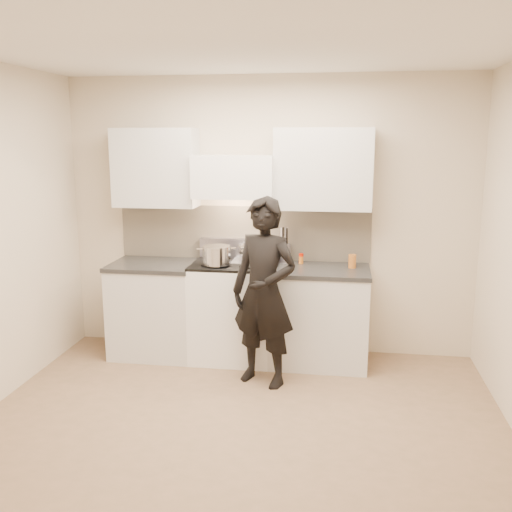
# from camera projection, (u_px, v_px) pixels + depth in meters

# --- Properties ---
(ground_plane) EXTENTS (4.00, 4.00, 0.00)m
(ground_plane) POSITION_uv_depth(u_px,v_px,m) (237.00, 431.00, 4.18)
(ground_plane) COLOR #8C6B50
(room_shell) EXTENTS (4.04, 3.54, 2.70)m
(room_shell) POSITION_uv_depth(u_px,v_px,m) (237.00, 208.00, 4.23)
(room_shell) COLOR beige
(room_shell) RESTS_ON ground
(stove) EXTENTS (0.76, 0.65, 0.96)m
(stove) POSITION_uv_depth(u_px,v_px,m) (233.00, 310.00, 5.51)
(stove) COLOR white
(stove) RESTS_ON ground
(counter_right) EXTENTS (0.92, 0.67, 0.92)m
(counter_right) POSITION_uv_depth(u_px,v_px,m) (319.00, 315.00, 5.39)
(counter_right) COLOR silver
(counter_right) RESTS_ON ground
(counter_left) EXTENTS (0.82, 0.67, 0.92)m
(counter_left) POSITION_uv_depth(u_px,v_px,m) (156.00, 308.00, 5.63)
(counter_left) COLOR silver
(counter_left) RESTS_ON ground
(wok) EXTENTS (0.35, 0.43, 0.28)m
(wok) POSITION_uv_depth(u_px,v_px,m) (255.00, 250.00, 5.48)
(wok) COLOR silver
(wok) RESTS_ON stove
(stock_pot) EXTENTS (0.36, 0.31, 0.17)m
(stock_pot) POSITION_uv_depth(u_px,v_px,m) (217.00, 255.00, 5.27)
(stock_pot) COLOR silver
(stock_pot) RESTS_ON stove
(utensil_crock) EXTENTS (0.13, 0.13, 0.34)m
(utensil_crock) POSITION_uv_depth(u_px,v_px,m) (284.00, 252.00, 5.54)
(utensil_crock) COLOR #9C99AC
(utensil_crock) RESTS_ON counter_right
(spice_jar) EXTENTS (0.04, 0.04, 0.10)m
(spice_jar) POSITION_uv_depth(u_px,v_px,m) (301.00, 259.00, 5.48)
(spice_jar) COLOR orange
(spice_jar) RESTS_ON counter_right
(oil_glass) EXTENTS (0.07, 0.07, 0.13)m
(oil_glass) POSITION_uv_depth(u_px,v_px,m) (352.00, 261.00, 5.30)
(oil_glass) COLOR #AC6122
(oil_glass) RESTS_ON counter_right
(person) EXTENTS (0.70, 0.58, 1.63)m
(person) POSITION_uv_depth(u_px,v_px,m) (264.00, 292.00, 4.86)
(person) COLOR black
(person) RESTS_ON ground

